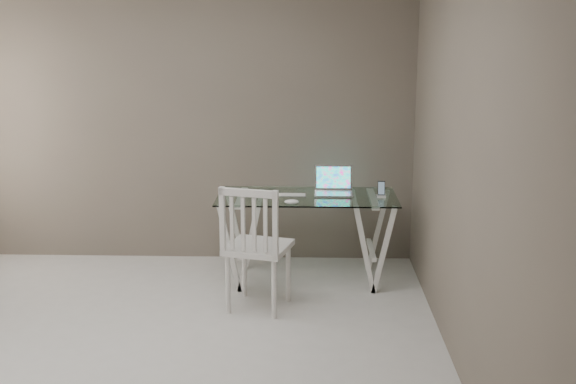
% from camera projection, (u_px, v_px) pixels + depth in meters
% --- Properties ---
extents(room, '(4.50, 4.52, 2.71)m').
position_uv_depth(room, '(121.00, 100.00, 4.27)').
color(room, '#B9B6B1').
rests_on(room, ground).
extents(desk, '(1.50, 0.70, 0.75)m').
position_uv_depth(desk, '(307.00, 237.00, 6.12)').
color(desk, silver).
rests_on(desk, ground).
extents(chair, '(0.56, 0.56, 0.99)m').
position_uv_depth(chair, '(255.00, 243.00, 5.43)').
color(chair, silver).
rests_on(chair, ground).
extents(laptop, '(0.32, 0.29, 0.22)m').
position_uv_depth(laptop, '(334.00, 187.00, 6.13)').
color(laptop, '#B5B5BA').
rests_on(laptop, desk).
extents(keyboard, '(0.27, 0.12, 0.01)m').
position_uv_depth(keyboard, '(290.00, 195.00, 6.06)').
color(keyboard, silver).
rests_on(keyboard, desk).
extents(mouse, '(0.12, 0.07, 0.04)m').
position_uv_depth(mouse, '(292.00, 202.00, 5.77)').
color(mouse, white).
rests_on(mouse, desk).
extents(phone_dock, '(0.07, 0.07, 0.13)m').
position_uv_depth(phone_dock, '(381.00, 193.00, 5.99)').
color(phone_dock, white).
rests_on(phone_dock, desk).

